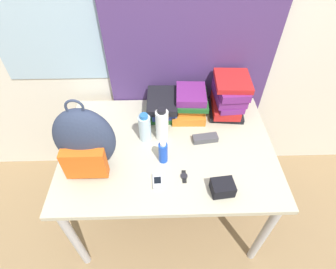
{
  "coord_description": "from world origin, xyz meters",
  "views": [
    {
      "loc": [
        -0.03,
        -0.59,
        1.92
      ],
      "look_at": [
        0.0,
        0.44,
        0.84
      ],
      "focal_mm": 28.0,
      "sensor_mm": 36.0,
      "label": 1
    }
  ],
  "objects": [
    {
      "name": "book_stack_left",
      "position": [
        -0.03,
        0.73,
        0.82
      ],
      "size": [
        0.2,
        0.28,
        0.14
      ],
      "color": "#1E5623",
      "rests_on": "desk"
    },
    {
      "name": "desk",
      "position": [
        0.0,
        0.44,
        0.66
      ],
      "size": [
        1.25,
        0.89,
        0.74
      ],
      "color": "#B7B299",
      "rests_on": "ground_plane"
    },
    {
      "name": "book_stack_center",
      "position": [
        0.15,
        0.73,
        0.83
      ],
      "size": [
        0.24,
        0.26,
        0.18
      ],
      "color": "orange",
      "rests_on": "desk"
    },
    {
      "name": "cell_phone",
      "position": [
        -0.06,
        0.19,
        0.75
      ],
      "size": [
        0.06,
        0.09,
        0.02
      ],
      "color": "#B7BCC6",
      "rests_on": "desk"
    },
    {
      "name": "backpack",
      "position": [
        -0.43,
        0.32,
        0.93
      ],
      "size": [
        0.31,
        0.21,
        0.45
      ],
      "color": "#2D3851",
      "rests_on": "desk"
    },
    {
      "name": "book_stack_right",
      "position": [
        0.4,
        0.74,
        0.88
      ],
      "size": [
        0.24,
        0.28,
        0.27
      ],
      "color": "black",
      "rests_on": "desk"
    },
    {
      "name": "sunglasses_case",
      "position": [
        0.23,
        0.48,
        0.76
      ],
      "size": [
        0.16,
        0.08,
        0.04
      ],
      "color": "#47474C",
      "rests_on": "desk"
    },
    {
      "name": "wall_back",
      "position": [
        -0.0,
        0.97,
        1.25
      ],
      "size": [
        6.0,
        0.06,
        2.5
      ],
      "color": "silver",
      "rests_on": "ground_plane"
    },
    {
      "name": "sports_bottle",
      "position": [
        -0.03,
        0.52,
        0.85
      ],
      "size": [
        0.08,
        0.08,
        0.23
      ],
      "color": "white",
      "rests_on": "desk"
    },
    {
      "name": "ground_plane",
      "position": [
        0.0,
        0.0,
        0.0
      ],
      "size": [
        12.0,
        12.0,
        0.0
      ],
      "primitive_type": "plane",
      "color": "#8C704C"
    },
    {
      "name": "sunscreen_bottle",
      "position": [
        -0.03,
        0.34,
        0.82
      ],
      "size": [
        0.05,
        0.05,
        0.15
      ],
      "color": "blue",
      "rests_on": "desk"
    },
    {
      "name": "water_bottle",
      "position": [
        -0.14,
        0.51,
        0.84
      ],
      "size": [
        0.07,
        0.07,
        0.2
      ],
      "color": "silver",
      "rests_on": "desk"
    },
    {
      "name": "camera_pouch",
      "position": [
        0.27,
        0.13,
        0.78
      ],
      "size": [
        0.12,
        0.1,
        0.07
      ],
      "color": "black",
      "rests_on": "desk"
    },
    {
      "name": "curtain_blue",
      "position": [
        0.16,
        0.92,
        1.25
      ],
      "size": [
        1.07,
        0.04,
        2.5
      ],
      "color": "#4C336B",
      "rests_on": "ground_plane"
    },
    {
      "name": "wristwatch",
      "position": [
        0.08,
        0.22,
        0.75
      ],
      "size": [
        0.04,
        0.08,
        0.01
      ],
      "color": "black",
      "rests_on": "desk"
    }
  ]
}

